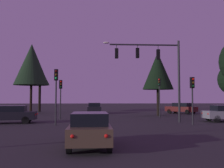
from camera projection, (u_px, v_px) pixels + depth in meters
name	position (u px, v px, depth m)	size (l,w,h in m)	color
ground_plane	(114.00, 117.00, 29.59)	(168.00, 168.00, 0.00)	#262326
traffic_signal_mast_arm	(155.00, 63.00, 23.36)	(6.95, 0.41, 7.38)	#232326
traffic_light_corner_left	(159.00, 90.00, 29.48)	(0.37, 0.39, 4.45)	#232326
traffic_light_corner_right	(61.00, 91.00, 27.05)	(0.36, 0.38, 4.06)	#232326
traffic_light_median	(56.00, 86.00, 20.72)	(0.32, 0.36, 4.48)	#232326
traffic_light_far_side	(192.00, 91.00, 21.11)	(0.36, 0.39, 3.88)	#232326
car_nearside_lane	(90.00, 129.00, 11.38)	(1.85, 4.03, 1.52)	#473828
car_crossing_left	(10.00, 114.00, 22.36)	(4.62, 2.13, 1.52)	black
car_far_lane	(94.00, 108.00, 36.81)	(1.94, 4.08, 1.52)	black
car_parked_lot	(181.00, 108.00, 36.67)	(4.21, 4.36, 1.52)	#4C0F0F
tree_behind_sign	(158.00, 71.00, 32.61)	(3.86, 3.86, 7.97)	black
tree_left_far	(32.00, 65.00, 37.88)	(5.01, 5.01, 10.13)	black
tree_center_horizon	(40.00, 76.00, 42.74)	(3.13, 3.13, 7.42)	black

